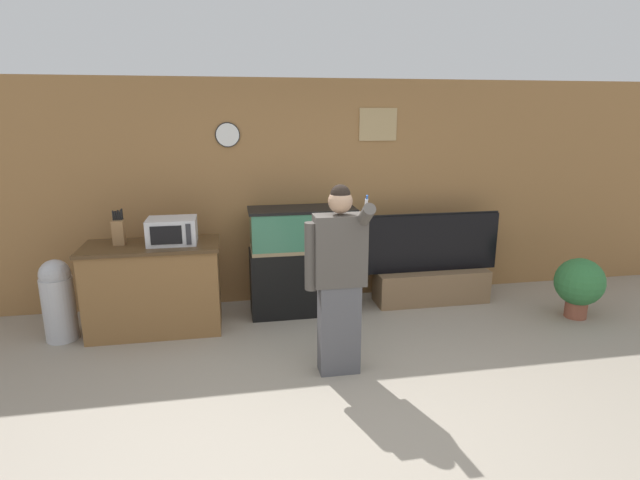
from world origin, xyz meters
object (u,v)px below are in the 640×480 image
object	(u,v)px
microwave	(172,231)
aquarium_on_stand	(302,261)
knife_block	(119,231)
trash_bin	(58,299)
tv_on_stand	(432,276)
counter_island	(155,288)
person_standing	(339,278)
potted_plant	(579,284)

from	to	relation	value
microwave	aquarium_on_stand	distance (m)	1.45
knife_block	trash_bin	xyz separation A→B (m)	(-0.61, -0.13, -0.63)
tv_on_stand	trash_bin	bearing A→B (deg)	-175.61
counter_island	knife_block	bearing A→B (deg)	168.64
tv_on_stand	person_standing	xyz separation A→B (m)	(-1.47, -1.44, 0.55)
counter_island	tv_on_stand	distance (m)	3.16
knife_block	aquarium_on_stand	size ratio (longest dim) A/B	0.29
counter_island	aquarium_on_stand	xyz separation A→B (m)	(1.58, 0.22, 0.14)
trash_bin	person_standing	bearing A→B (deg)	-23.45
tv_on_stand	potted_plant	xyz separation A→B (m)	(1.41, -0.75, 0.07)
knife_block	person_standing	bearing A→B (deg)	-32.26
person_standing	trash_bin	size ratio (longest dim) A/B	1.99
microwave	tv_on_stand	size ratio (longest dim) A/B	0.30
person_standing	knife_block	bearing A→B (deg)	147.74
trash_bin	potted_plant	bearing A→B (deg)	-4.54
knife_block	tv_on_stand	world-z (taller)	knife_block
potted_plant	counter_island	bearing A→B (deg)	173.71
knife_block	trash_bin	distance (m)	0.89
counter_island	person_standing	world-z (taller)	person_standing
potted_plant	trash_bin	bearing A→B (deg)	175.46
counter_island	trash_bin	world-z (taller)	counter_island
tv_on_stand	microwave	bearing A→B (deg)	-175.35
microwave	tv_on_stand	distance (m)	3.03
knife_block	trash_bin	bearing A→B (deg)	-167.83
aquarium_on_stand	trash_bin	world-z (taller)	aquarium_on_stand
counter_island	aquarium_on_stand	distance (m)	1.60
potted_plant	aquarium_on_stand	bearing A→B (deg)	166.40
aquarium_on_stand	potted_plant	distance (m)	3.07
aquarium_on_stand	tv_on_stand	size ratio (longest dim) A/B	0.74
tv_on_stand	potted_plant	size ratio (longest dim) A/B	2.40
counter_island	aquarium_on_stand	world-z (taller)	aquarium_on_stand
knife_block	trash_bin	world-z (taller)	knife_block
aquarium_on_stand	microwave	bearing A→B (deg)	-171.10
knife_block	person_standing	distance (m)	2.36
counter_island	trash_bin	xyz separation A→B (m)	(-0.91, -0.07, -0.04)
trash_bin	counter_island	bearing A→B (deg)	4.29
trash_bin	knife_block	bearing A→B (deg)	12.17
trash_bin	tv_on_stand	bearing A→B (deg)	4.39
person_standing	microwave	bearing A→B (deg)	140.69
counter_island	tv_on_stand	bearing A→B (deg)	4.42
microwave	potted_plant	bearing A→B (deg)	-6.67
knife_block	aquarium_on_stand	bearing A→B (deg)	4.73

